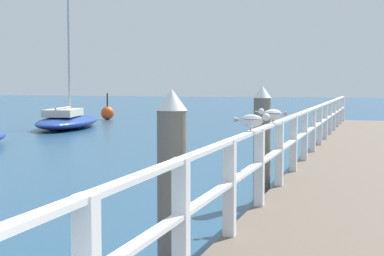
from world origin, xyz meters
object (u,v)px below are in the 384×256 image
at_px(seagull_background, 272,114).
at_px(dock_piling_far, 262,145).
at_px(dock_piling_near, 172,192).
at_px(seagull_foreground, 252,120).
at_px(boat_2, 67,120).
at_px(channel_buoy, 107,113).

bearing_deg(seagull_background, dock_piling_far, -16.06).
height_order(dock_piling_near, seagull_background, dock_piling_near).
xyz_separation_m(seagull_foreground, boat_2, (-11.55, 16.89, -1.21)).
bearing_deg(seagull_foreground, channel_buoy, -155.17).
height_order(dock_piling_far, boat_2, boat_2).
bearing_deg(seagull_foreground, dock_piling_far, -175.56).
height_order(dock_piling_near, dock_piling_far, same).
bearing_deg(seagull_background, boat_2, 4.14).
distance_m(dock_piling_near, dock_piling_far, 4.63).
xyz_separation_m(dock_piling_near, dock_piling_far, (0.00, 4.63, 0.00)).
bearing_deg(channel_buoy, boat_2, -81.36).
distance_m(dock_piling_near, channel_buoy, 27.74).
bearing_deg(channel_buoy, dock_piling_far, -59.23).
bearing_deg(seagull_foreground, dock_piling_near, -15.30).
height_order(dock_piling_far, seagull_foreground, dock_piling_far).
xyz_separation_m(dock_piling_far, seagull_foreground, (0.39, -2.75, 0.58)).
xyz_separation_m(seagull_foreground, seagull_background, (-0.02, 1.50, 0.00)).
relative_size(dock_piling_far, channel_buoy, 1.40).
bearing_deg(dock_piling_far, channel_buoy, 120.77).
height_order(seagull_foreground, channel_buoy, seagull_foreground).
relative_size(dock_piling_near, channel_buoy, 1.40).
xyz_separation_m(seagull_background, channel_buoy, (-12.48, 21.57, -1.21)).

